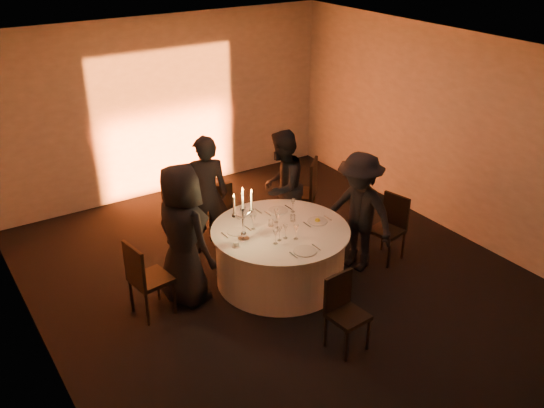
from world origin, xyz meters
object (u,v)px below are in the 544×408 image
chair_left (144,276)px  chair_right (390,224)px  guest_left (183,235)px  guest_back_right (282,187)px  coffee_cup (236,244)px  guest_right (359,212)px  guest_back_left (206,195)px  candelabra (243,222)px  chair_back_right (305,188)px  chair_back_left (218,207)px  chair_front (344,308)px  banquet_table (280,255)px

chair_left → chair_right: chair_left is taller
chair_right → guest_left: 2.95m
guest_left → guest_back_right: guest_left is taller
coffee_cup → guest_right: bearing=-6.5°
guest_back_left → guest_right: size_ratio=1.05×
guest_right → candelabra: guest_right is taller
chair_left → chair_back_right: size_ratio=0.94×
chair_back_left → guest_back_left: 0.58m
chair_left → guest_left: guest_left is taller
chair_right → chair_front: bearing=-69.4°
guest_back_left → guest_right: guest_back_left is taller
chair_front → guest_back_right: 2.60m
chair_back_left → chair_front: size_ratio=0.99×
coffee_cup → banquet_table: bearing=6.0°
chair_right → chair_front: (-1.78, -1.16, -0.02)m
guest_left → guest_right: bearing=-117.0°
banquet_table → chair_front: bearing=-95.7°
chair_front → coffee_cup: size_ratio=8.14×
chair_front → candelabra: (-0.39, 1.51, 0.52)m
guest_back_right → coffee_cup: guest_back_right is taller
chair_left → chair_back_left: (1.68, 1.29, -0.07)m
chair_back_left → chair_right: 2.54m
candelabra → chair_right: bearing=-9.2°
chair_back_left → guest_back_right: 1.01m
chair_back_right → candelabra: size_ratio=1.48×
chair_back_left → guest_right: (1.18, -1.79, 0.34)m
banquet_table → guest_back_right: bearing=55.4°
chair_left → chair_back_left: size_ratio=1.13×
chair_front → chair_back_left: bearing=84.0°
guest_left → candelabra: (0.70, -0.27, 0.10)m
chair_back_right → candelabra: candelabra is taller
chair_back_left → chair_front: (-0.04, -3.01, 0.00)m
guest_back_left → chair_back_left: bearing=-118.6°
banquet_table → chair_right: 1.67m
chair_left → guest_back_left: (1.35, 1.00, 0.32)m
candelabra → guest_back_left: bearing=85.2°
chair_right → coffee_cup: chair_right is taller
guest_back_right → coffee_cup: (-1.36, -1.03, -0.05)m
chair_left → guest_back_left: size_ratio=0.57×
chair_back_left → coffee_cup: chair_back_left is taller
guest_right → candelabra: size_ratio=2.32×
chair_back_right → chair_right: chair_back_right is taller
chair_back_left → chair_right: (1.74, -1.85, 0.03)m
chair_right → banquet_table: bearing=-114.0°
banquet_table → chair_back_right: size_ratio=1.68×
guest_left → banquet_table: bearing=-116.4°
chair_left → coffee_cup: size_ratio=9.11×
chair_back_right → guest_left: bearing=-24.8°
banquet_table → guest_left: 1.37m
coffee_cup → chair_back_right: bearing=32.3°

